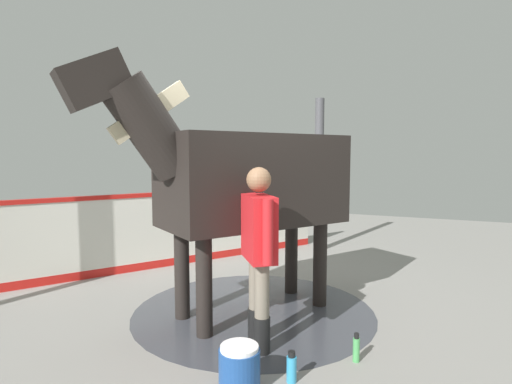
{
  "coord_description": "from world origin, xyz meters",
  "views": [
    {
      "loc": [
        1.82,
        -4.16,
        1.76
      ],
      "look_at": [
        0.24,
        -0.45,
        1.39
      ],
      "focal_mm": 28.64,
      "sensor_mm": 36.0,
      "label": 1
    }
  ],
  "objects_px": {
    "horse": "(243,178)",
    "handler": "(259,245)",
    "bottle_spray": "(356,349)",
    "wash_bucket": "(239,368)",
    "bottle_shampoo": "(292,368)"
  },
  "relations": [
    {
      "from": "horse",
      "to": "handler",
      "type": "xyz_separation_m",
      "value": [
        0.46,
        -0.67,
        -0.56
      ]
    },
    {
      "from": "bottle_spray",
      "to": "horse",
      "type": "bearing_deg",
      "value": 156.19
    },
    {
      "from": "handler",
      "to": "wash_bucket",
      "type": "xyz_separation_m",
      "value": [
        0.13,
        -0.68,
        -0.78
      ]
    },
    {
      "from": "horse",
      "to": "bottle_spray",
      "type": "xyz_separation_m",
      "value": [
        1.32,
        -0.58,
        -1.39
      ]
    },
    {
      "from": "bottle_shampoo",
      "to": "horse",
      "type": "bearing_deg",
      "value": 129.8
    },
    {
      "from": "bottle_spray",
      "to": "wash_bucket",
      "type": "bearing_deg",
      "value": -134.05
    },
    {
      "from": "wash_bucket",
      "to": "bottle_spray",
      "type": "bearing_deg",
      "value": 45.95
    },
    {
      "from": "bottle_shampoo",
      "to": "bottle_spray",
      "type": "distance_m",
      "value": 0.66
    },
    {
      "from": "wash_bucket",
      "to": "bottle_shampoo",
      "type": "bearing_deg",
      "value": 36.96
    },
    {
      "from": "horse",
      "to": "wash_bucket",
      "type": "relative_size",
      "value": 8.65
    },
    {
      "from": "horse",
      "to": "wash_bucket",
      "type": "xyz_separation_m",
      "value": [
        0.59,
        -1.35,
        -1.34
      ]
    },
    {
      "from": "bottle_shampoo",
      "to": "bottle_spray",
      "type": "relative_size",
      "value": 0.99
    },
    {
      "from": "handler",
      "to": "bottle_shampoo",
      "type": "relative_size",
      "value": 6.68
    },
    {
      "from": "horse",
      "to": "handler",
      "type": "relative_size",
      "value": 1.78
    },
    {
      "from": "horse",
      "to": "wash_bucket",
      "type": "bearing_deg",
      "value": 57.02
    }
  ]
}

